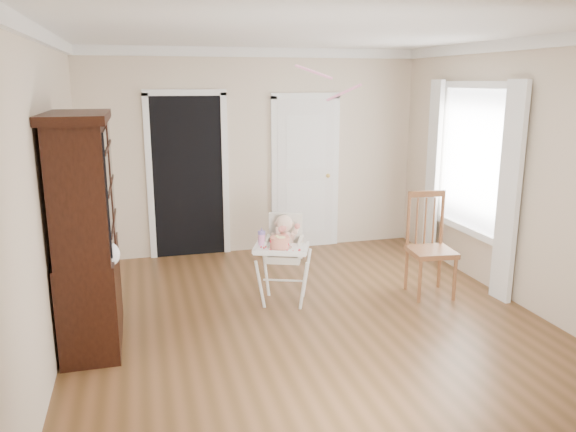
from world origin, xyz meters
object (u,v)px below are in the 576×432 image
object	(u,v)px
high_chair	(284,249)
cake	(280,242)
sippy_cup	(262,238)
dining_chair	(430,248)
china_cabinet	(87,231)

from	to	relation	value
high_chair	cake	size ratio (longest dim) A/B	3.83
high_chair	sippy_cup	world-z (taller)	high_chair
cake	dining_chair	bearing A→B (deg)	0.94
high_chair	sippy_cup	size ratio (longest dim) A/B	5.15
high_chair	cake	distance (m)	0.25
cake	sippy_cup	xyz separation A→B (m)	(-0.15, 0.14, 0.02)
sippy_cup	cake	bearing A→B (deg)	-43.76
cake	dining_chair	xyz separation A→B (m)	(1.69, 0.03, -0.20)
sippy_cup	dining_chair	xyz separation A→B (m)	(1.84, -0.12, -0.22)
sippy_cup	china_cabinet	bearing A→B (deg)	-167.02
high_chair	sippy_cup	xyz separation A→B (m)	(-0.24, -0.05, 0.15)
sippy_cup	dining_chair	size ratio (longest dim) A/B	0.17
cake	dining_chair	size ratio (longest dim) A/B	0.22
high_chair	dining_chair	bearing A→B (deg)	15.31
sippy_cup	dining_chair	bearing A→B (deg)	-3.60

